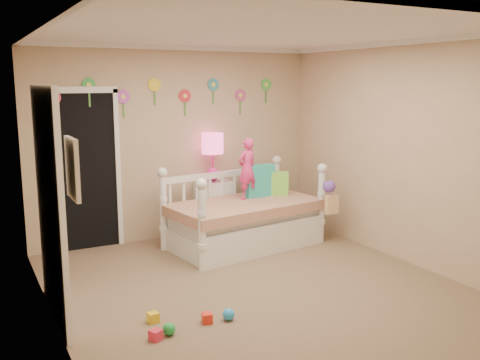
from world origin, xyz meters
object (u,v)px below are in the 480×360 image
child (247,169)px  nightstand (213,208)px  daybed (244,206)px  table_lamp (213,149)px

child → nightstand: child is taller
child → daybed: bearing=34.3°
table_lamp → nightstand: bearing=0.0°
child → table_lamp: 0.64m
nightstand → child: bearing=-67.1°
nightstand → table_lamp: 0.83m
daybed → table_lamp: bearing=92.7°
nightstand → table_lamp: size_ratio=1.16×
daybed → child: bearing=40.3°
table_lamp → daybed: bearing=-79.4°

